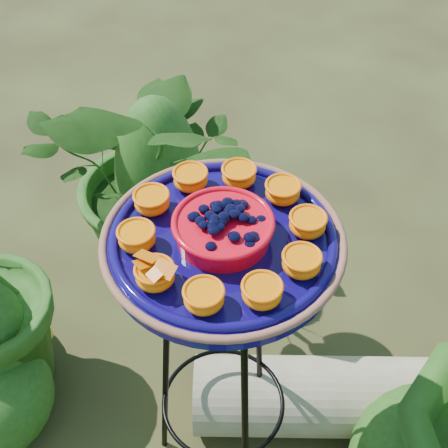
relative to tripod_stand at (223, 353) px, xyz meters
The scene contains 5 objects.
ground_plane 0.54m from the tripod_stand, 147.92° to the right, with size 20.00×20.00×0.00m, color black.
tripod_stand is the anchor object (origin of this frame).
feeder_dish 0.37m from the tripod_stand, 94.09° to the right, with size 0.46×0.46×0.10m.
driftwood_log 0.49m from the tripod_stand, 67.87° to the left, with size 0.23×0.23×0.68m, color tan.
shrub_back_left 0.79m from the tripod_stand, 149.07° to the left, with size 0.72×0.62×0.80m, color #204412.
Camera 1 is at (0.67, -0.48, 1.71)m, focal length 50.00 mm.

